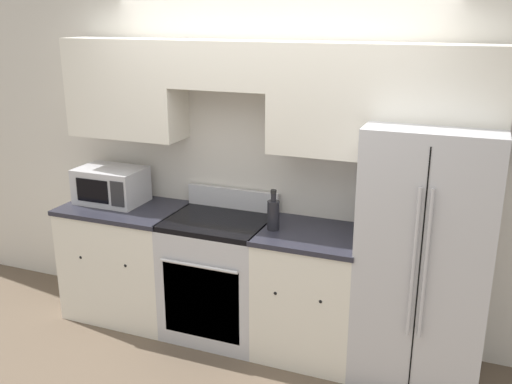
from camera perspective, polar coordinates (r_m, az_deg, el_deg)
name	(u,v)px	position (r m, az deg, el deg)	size (l,w,h in m)	color
ground_plane	(240,360)	(4.32, -1.58, -16.43)	(12.00, 12.00, 0.00)	brown
wall_back	(272,141)	(4.22, 1.62, 5.13)	(8.00, 0.39, 2.60)	beige
lower_cabinets_left	(127,260)	(4.83, -12.81, -6.65)	(0.94, 0.64, 0.94)	silver
lower_cabinets_right	(310,293)	(4.21, 5.44, -10.02)	(0.73, 0.64, 0.94)	silver
oven_range	(219,276)	(4.44, -3.74, -8.39)	(0.76, 0.65, 1.10)	#B7B7BC
refrigerator	(425,254)	(3.96, 16.55, -6.01)	(0.83, 0.75, 1.76)	#B7B7BC
microwave	(111,185)	(4.74, -14.28, 0.66)	(0.53, 0.37, 0.28)	#B7B7BC
bottle	(273,214)	(4.02, 1.75, -2.21)	(0.09, 0.09, 0.29)	black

